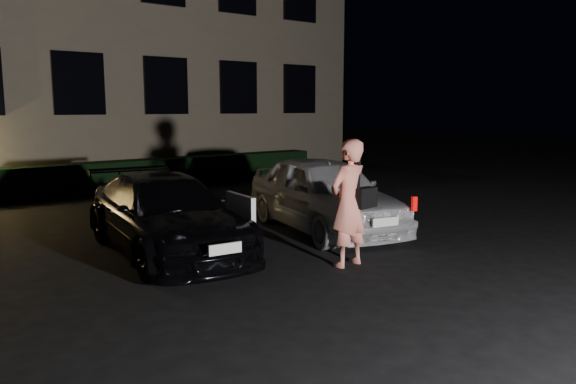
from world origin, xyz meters
TOP-DOWN VIEW (x-y plane):
  - ground at (0.00, 0.00)m, footprint 80.00×80.00m
  - hedge at (0.00, 10.50)m, footprint 15.00×0.70m
  - sedan at (-1.15, 3.39)m, footprint 2.25×4.54m
  - hatch at (2.01, 3.08)m, footprint 2.63×4.50m
  - man at (0.66, 1.01)m, footprint 0.82×0.53m

SIDE VIEW (x-z plane):
  - ground at x=0.00m, z-range 0.00..0.00m
  - hedge at x=0.00m, z-range 0.00..0.85m
  - sedan at x=-1.15m, z-range 0.00..1.26m
  - hatch at x=2.01m, z-range 0.00..1.44m
  - man at x=0.66m, z-range 0.00..1.90m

